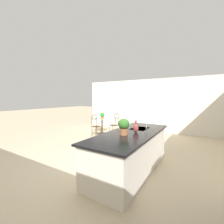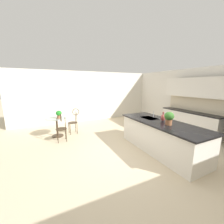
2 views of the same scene
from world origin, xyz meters
TOP-DOWN VIEW (x-y plane):
  - ground_plane at (0.00, 0.00)m, footprint 40.00×40.00m
  - wall_back at (0.00, 3.66)m, footprint 9.00×0.12m
  - wall_left_window at (-4.26, 0.00)m, footprint 0.12×7.80m
  - kitchen_island at (0.30, 0.85)m, footprint 2.80×1.06m
  - back_counter_run at (-0.40, 3.21)m, footprint 2.44×0.64m
  - upper_cabinet_run at (-0.40, 3.18)m, footprint 2.40×0.36m
  - bistro_table at (-2.39, -1.88)m, footprint 0.80×0.80m
  - chair_near_window at (-1.74, -1.78)m, footprint 0.48×0.38m
  - chair_by_island at (-2.46, -1.20)m, footprint 0.39×0.49m
  - sink_faucet at (-0.25, 1.03)m, footprint 0.02×0.02m
  - potted_plant_on_table at (-2.28, -1.79)m, footprint 0.21×0.21m
  - potted_plant_counter_near at (0.60, 0.80)m, footprint 0.26×0.26m
  - vase_on_counter at (0.25, 0.94)m, footprint 0.13×0.13m

SIDE VIEW (x-z plane):
  - ground_plane at x=0.00m, z-range 0.00..0.00m
  - bistro_table at x=-2.39m, z-range 0.08..0.82m
  - kitchen_island at x=0.30m, z-range 0.00..0.92m
  - back_counter_run at x=-0.40m, z-range -0.27..1.25m
  - chair_near_window at x=-1.74m, z-range 0.05..1.09m
  - chair_by_island at x=-2.46m, z-range 0.05..1.09m
  - potted_plant_on_table at x=-2.28m, z-range 0.76..1.06m
  - sink_faucet at x=-0.25m, z-range 0.92..1.14m
  - vase_on_counter at x=0.25m, z-range 0.89..1.17m
  - potted_plant_counter_near at x=0.60m, z-range 0.95..1.31m
  - wall_back at x=0.00m, z-range 0.00..2.70m
  - wall_left_window at x=-4.26m, z-range 0.00..2.70m
  - upper_cabinet_run at x=-0.40m, z-range 1.52..2.28m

